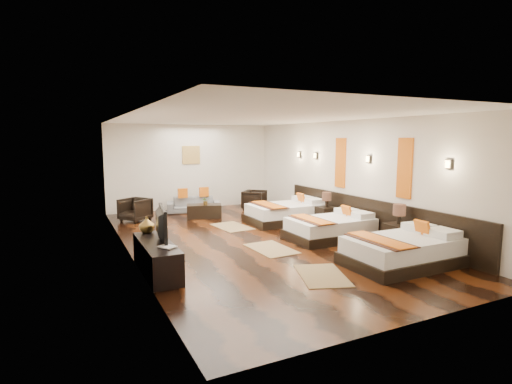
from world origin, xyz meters
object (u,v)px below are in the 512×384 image
nightstand_a (398,233)px  armchair_right (255,200)px  bed_near (403,250)px  bed_far (287,213)px  armchair_left (135,210)px  coffee_table (204,211)px  book (163,248)px  table_plant (206,201)px  nightstand_b (326,214)px  sofa (194,205)px  figurine (147,225)px  bed_mid (331,228)px  tv (157,224)px  tv_console (157,257)px

nightstand_a → armchair_right: nightstand_a is taller
bed_near → bed_far: bearing=90.0°
armchair_left → coffee_table: armchair_left is taller
nightstand_a → coffee_table: bearing=117.4°
bed_near → armchair_left: (-3.79, 6.28, 0.06)m
book → nightstand_a: bearing=-2.5°
coffee_table → table_plant: table_plant is taller
nightstand_b → armchair_right: size_ratio=1.28×
sofa → table_plant: (0.02, -1.13, 0.28)m
armchair_left → bed_far: bearing=26.5°
bed_near → armchair_right: bearing=89.3°
nightstand_b → figurine: size_ratio=2.91×
bed_far → nightstand_a: bearing=-77.6°
armchair_right → table_plant: armchair_right is taller
bed_mid → bed_far: size_ratio=0.94×
tv → armchair_left: size_ratio=1.40×
sofa → bed_near: bearing=-59.8°
tv_console → bed_far: bearing=32.6°
book → armchair_left: bearing=85.6°
tv_console → tv: 0.58m
armchair_left → coffee_table: (1.93, -0.39, -0.13)m
nightstand_b → table_plant: size_ratio=3.80×
bed_mid → tv_console: (-4.20, -0.63, 0.02)m
nightstand_b → figurine: bearing=-167.8°
nightstand_a → armchair_left: (-4.54, 5.43, -0.01)m
sofa → tv_console: bearing=-98.3°
book → tv: bearing=85.3°
figurine → table_plant: (2.35, 3.46, -0.19)m
bed_far → figurine: figurine is taller
bed_far → nightstand_a: (0.75, -3.39, 0.06)m
tv → book: tv is taller
nightstand_b → armchair_left: bearing=147.8°
nightstand_b → tv: size_ratio=0.89×
bed_mid → nightstand_b: size_ratio=2.18×
bed_near → figurine: bearing=150.7°
coffee_table → table_plant: 0.33m
sofa → armchair_left: armchair_left is taller
tv_console → armchair_right: 6.53m
bed_mid → armchair_left: bed_mid is taller
figurine → coffee_table: (2.33, 3.54, -0.51)m
bed_mid → book: bed_mid is taller
nightstand_a → sofa: nightstand_a is taller
bed_mid → sofa: (-1.86, 4.75, -0.02)m
bed_near → armchair_right: 6.49m
bed_mid → tv: (-4.15, -0.51, 0.58)m
tv_console → figurine: (0.00, 0.79, 0.43)m
bed_near → coffee_table: bed_near is taller
nightstand_a → book: size_ratio=3.45×
nightstand_b → table_plant: 3.53m
tv_console → coffee_table: bearing=61.7°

